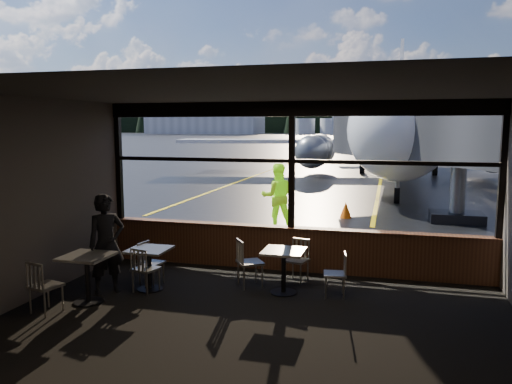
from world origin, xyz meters
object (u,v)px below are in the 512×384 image
at_px(chair_mid_s, 146,269).
at_px(cone_nose, 346,210).
at_px(chair_left_s, 46,286).
at_px(chair_near_n, 297,261).
at_px(passenger, 106,244).
at_px(chair_near_e, 335,274).
at_px(chair_mid_w, 151,263).
at_px(cafe_table_mid, 150,269).
at_px(airliner, 401,88).
at_px(chair_near_w, 250,263).
at_px(cafe_table_near, 284,272).
at_px(cafe_table_left, 88,279).
at_px(ground_crew, 277,196).
at_px(jet_bridge, 450,142).

height_order(chair_mid_s, cone_nose, chair_mid_s).
distance_m(chair_mid_s, chair_left_s, 1.72).
relative_size(chair_near_n, passenger, 0.46).
relative_size(chair_near_e, chair_mid_w, 0.99).
height_order(cafe_table_mid, cone_nose, cafe_table_mid).
bearing_deg(chair_near_n, airliner, -79.90).
distance_m(chair_near_w, chair_left_s, 3.54).
bearing_deg(chair_left_s, cone_nose, 81.56).
relative_size(chair_near_e, chair_near_n, 0.97).
bearing_deg(cafe_table_near, chair_near_e, 4.14).
xyz_separation_m(cafe_table_mid, chair_mid_w, (-0.12, 0.31, 0.02)).
distance_m(cafe_table_left, ground_crew, 7.16).
xyz_separation_m(jet_bridge, chair_near_w, (-4.14, -6.76, -2.10)).
distance_m(chair_near_w, chair_near_n, 0.95).
distance_m(passenger, cone_nose, 9.38).
distance_m(chair_near_w, chair_mid_s, 1.91).
height_order(cafe_table_near, passenger, passenger).
relative_size(chair_mid_w, chair_left_s, 0.92).
bearing_deg(cone_nose, ground_crew, -128.19).
relative_size(chair_near_e, chair_mid_s, 0.95).
bearing_deg(passenger, airliner, 28.36).
xyz_separation_m(chair_near_e, chair_near_n, (-0.80, 0.66, 0.01)).
height_order(jet_bridge, chair_near_w, jet_bridge).
distance_m(chair_near_e, cone_nose, 7.83).
height_order(cafe_table_left, ground_crew, ground_crew).
relative_size(airliner, chair_mid_w, 42.15).
bearing_deg(airliner, chair_mid_w, -100.76).
xyz_separation_m(airliner, cafe_table_near, (-2.31, -23.26, -4.89)).
xyz_separation_m(cafe_table_near, chair_near_w, (-0.68, 0.20, 0.06)).
bearing_deg(cafe_table_left, cafe_table_mid, 51.87).
height_order(airliner, ground_crew, airliner).
xyz_separation_m(jet_bridge, chair_near_n, (-3.34, -6.24, -2.14)).
xyz_separation_m(airliner, chair_near_n, (-2.20, -22.53, -4.87)).
distance_m(chair_near_e, chair_left_s, 4.85).
bearing_deg(cafe_table_left, chair_left_s, -123.32).
xyz_separation_m(passenger, cone_nose, (3.53, 8.67, -0.64)).
xyz_separation_m(chair_near_w, chair_mid_s, (-1.74, -0.78, -0.03)).
bearing_deg(chair_mid_s, chair_near_n, 41.41).
distance_m(chair_near_e, chair_near_w, 1.60).
relative_size(chair_near_e, ground_crew, 0.42).
relative_size(jet_bridge, chair_mid_w, 14.28).
bearing_deg(cafe_table_near, chair_mid_s, -166.56).
height_order(jet_bridge, cafe_table_mid, jet_bridge).
relative_size(chair_mid_s, passenger, 0.47).
height_order(cafe_table_near, chair_mid_w, chair_mid_w).
relative_size(chair_near_w, cone_nose, 1.72).
distance_m(jet_bridge, ground_crew, 5.26).
bearing_deg(ground_crew, passenger, 54.16).
height_order(cafe_table_near, cafe_table_left, cafe_table_left).
bearing_deg(ground_crew, chair_mid_s, 59.48).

